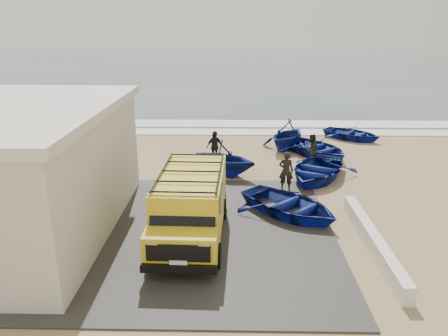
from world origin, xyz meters
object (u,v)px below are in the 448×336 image
object	(u,v)px
parapet	(373,241)
boat_near_left	(289,205)
boat_near_right	(317,170)
fisherman_middle	(311,150)
fisherman_back	(215,147)
van	(191,203)
boat_far_right	(352,134)
boat_mid_right	(316,148)
boat_mid_left	(224,158)
boat_far_left	(287,135)
fisherman_front	(286,171)

from	to	relation	value
parapet	boat_near_left	world-z (taller)	boat_near_left
boat_near_right	fisherman_middle	xyz separation A→B (m)	(0.05, 1.93, 0.35)
boat_near_right	fisherman_back	size ratio (longest dim) A/B	2.66
van	boat_far_right	bearing A→B (deg)	58.04
boat_near_right	parapet	bearing A→B (deg)	-56.65
fisherman_middle	boat_mid_right	bearing A→B (deg)	-161.10
van	boat_mid_left	size ratio (longest dim) A/B	1.69
boat_mid_right	boat_far_left	world-z (taller)	boat_far_left
parapet	boat_far_right	world-z (taller)	boat_far_right
boat_near_left	fisherman_middle	distance (m)	6.17
boat_mid_left	fisherman_back	world-z (taller)	boat_mid_left
boat_far_left	boat_mid_right	bearing A→B (deg)	-8.67
van	boat_far_left	world-z (taller)	van
van	boat_far_right	world-z (taller)	van
parapet	boat_mid_right	xyz separation A→B (m)	(0.01, 10.06, 0.14)
fisherman_middle	boat_far_right	bearing A→B (deg)	-176.32
boat_far_left	parapet	bearing A→B (deg)	-51.30
fisherman_front	fisherman_middle	xyz separation A→B (m)	(1.62, 3.32, -0.05)
boat_mid_right	fisherman_front	distance (m)	5.51
boat_near_left	boat_far_right	size ratio (longest dim) A/B	1.15
fisherman_front	fisherman_back	distance (m)	4.98
parapet	boat_far_left	xyz separation A→B (m)	(-1.39, 11.24, 0.56)
boat_far_left	fisherman_back	world-z (taller)	boat_far_left
boat_near_right	fisherman_front	size ratio (longest dim) A/B	2.53
boat_mid_right	boat_far_right	world-z (taller)	boat_mid_right
boat_mid_right	boat_near_right	bearing A→B (deg)	-132.94
van	fisherman_middle	world-z (taller)	van
parapet	boat_near_left	bearing A→B (deg)	133.56
van	boat_far_right	size ratio (longest dim) A/B	1.54
boat_far_right	fisherman_back	distance (m)	9.34
parapet	boat_near_right	bearing A→B (deg)	95.34
boat_mid_left	fisherman_middle	distance (m)	4.52
parapet	van	bearing A→B (deg)	173.56
parapet	fisherman_middle	xyz separation A→B (m)	(-0.55, 8.33, 0.52)
boat_near_left	fisherman_middle	size ratio (longest dim) A/B	2.49
parapet	fisherman_front	xyz separation A→B (m)	(-2.17, 5.01, 0.57)
boat_mid_left	fisherman_front	xyz separation A→B (m)	(2.63, -1.80, 0.01)
boat_near_right	fisherman_back	world-z (taller)	fisherman_back
boat_mid_right	fisherman_front	size ratio (longest dim) A/B	2.40
van	boat_far_left	distance (m)	11.47
boat_near_left	boat_far_right	xyz separation A→B (m)	(5.11, 11.02, -0.05)
boat_near_right	boat_far_right	world-z (taller)	boat_near_right
boat_far_right	fisherman_front	world-z (taller)	fisherman_front
boat_near_right	boat_near_left	bearing A→B (deg)	-85.44
boat_near_left	boat_near_right	world-z (taller)	boat_near_right
van	parapet	bearing A→B (deg)	-4.64
parapet	fisherman_middle	size ratio (longest dim) A/B	3.77
parapet	fisherman_back	distance (m)	10.35
boat_mid_left	boat_far_left	xyz separation A→B (m)	(3.41, 4.43, 0.01)
fisherman_middle	van	bearing A→B (deg)	2.63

